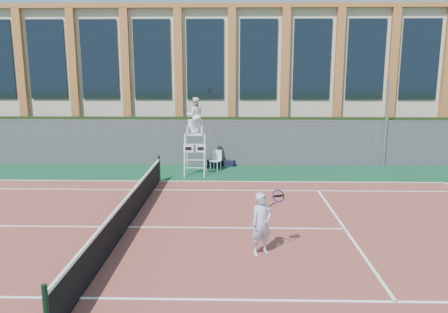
{
  "coord_description": "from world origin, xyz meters",
  "views": [
    {
      "loc": [
        3.13,
        -12.2,
        4.58
      ],
      "look_at": [
        2.79,
        3.0,
        1.58
      ],
      "focal_mm": 35.0,
      "sensor_mm": 36.0,
      "label": 1
    }
  ],
  "objects_px": {
    "steel_pole": "(386,124)",
    "tennis_player": "(262,224)",
    "umpire_chair": "(195,118)",
    "plastic_chair": "(216,158)"
  },
  "relations": [
    {
      "from": "umpire_chair",
      "to": "tennis_player",
      "type": "relative_size",
      "value": 2.15
    },
    {
      "from": "tennis_player",
      "to": "steel_pole",
      "type": "bearing_deg",
      "value": 57.99
    },
    {
      "from": "steel_pole",
      "to": "umpire_chair",
      "type": "relative_size",
      "value": 1.19
    },
    {
      "from": "umpire_chair",
      "to": "plastic_chair",
      "type": "relative_size",
      "value": 3.67
    },
    {
      "from": "umpire_chair",
      "to": "tennis_player",
      "type": "distance_m",
      "value": 9.35
    },
    {
      "from": "steel_pole",
      "to": "tennis_player",
      "type": "height_order",
      "value": "steel_pole"
    },
    {
      "from": "plastic_chair",
      "to": "tennis_player",
      "type": "distance_m",
      "value": 9.63
    },
    {
      "from": "umpire_chair",
      "to": "tennis_player",
      "type": "bearing_deg",
      "value": -74.69
    },
    {
      "from": "plastic_chair",
      "to": "tennis_player",
      "type": "xyz_separation_m",
      "value": [
        1.51,
        -9.5,
        0.26
      ]
    },
    {
      "from": "plastic_chair",
      "to": "tennis_player",
      "type": "bearing_deg",
      "value": -80.97
    }
  ]
}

